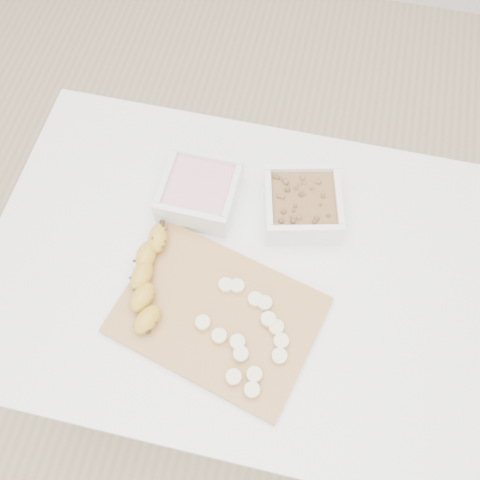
% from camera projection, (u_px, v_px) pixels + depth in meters
% --- Properties ---
extents(ground, '(3.50, 3.50, 0.00)m').
position_uv_depth(ground, '(238.00, 357.00, 1.73)').
color(ground, '#C6AD89').
rests_on(ground, ground).
extents(table, '(1.00, 0.70, 0.75)m').
position_uv_depth(table, '(237.00, 284.00, 1.14)').
color(table, white).
rests_on(table, ground).
extents(bowl_yogurt, '(0.15, 0.15, 0.07)m').
position_uv_depth(bowl_yogurt, '(200.00, 192.00, 1.09)').
color(bowl_yogurt, white).
rests_on(bowl_yogurt, table).
extents(bowl_granola, '(0.18, 0.18, 0.07)m').
position_uv_depth(bowl_granola, '(302.00, 205.00, 1.07)').
color(bowl_granola, white).
rests_on(bowl_granola, table).
extents(cutting_board, '(0.41, 0.34, 0.01)m').
position_uv_depth(cutting_board, '(218.00, 315.00, 1.00)').
color(cutting_board, tan).
rests_on(cutting_board, table).
extents(banana, '(0.06, 0.22, 0.04)m').
position_uv_depth(banana, '(149.00, 280.00, 1.00)').
color(banana, gold).
rests_on(banana, cutting_board).
extents(banana_slices, '(0.18, 0.21, 0.02)m').
position_uv_depth(banana_slices, '(248.00, 333.00, 0.97)').
color(banana_slices, '#FBECBA').
rests_on(banana_slices, cutting_board).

